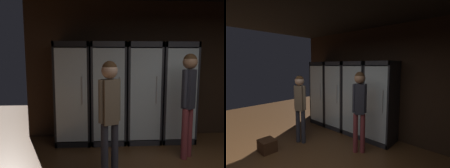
% 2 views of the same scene
% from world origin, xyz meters
% --- Properties ---
extents(wall_back, '(6.00, 0.06, 2.80)m').
position_xyz_m(wall_back, '(0.00, 3.03, 1.40)').
color(wall_back, black).
rests_on(wall_back, ground).
extents(cooler_far_left, '(0.65, 0.61, 1.94)m').
position_xyz_m(cooler_far_left, '(-2.01, 2.73, 0.95)').
color(cooler_far_left, black).
rests_on(cooler_far_left, ground).
extents(cooler_left, '(0.65, 0.61, 1.94)m').
position_xyz_m(cooler_left, '(-1.34, 2.73, 0.95)').
color(cooler_left, '#2B2B30').
rests_on(cooler_left, ground).
extents(cooler_center, '(0.65, 0.61, 1.94)m').
position_xyz_m(cooler_center, '(-0.66, 2.73, 0.96)').
color(cooler_center, '#2B2B30').
rests_on(cooler_center, ground).
extents(cooler_right, '(0.65, 0.61, 1.94)m').
position_xyz_m(cooler_right, '(0.01, 2.73, 0.95)').
color(cooler_right, '#2B2B30').
rests_on(cooler_right, ground).
extents(shopper_near, '(0.24, 0.24, 1.72)m').
position_xyz_m(shopper_near, '(-0.07, 1.92, 1.10)').
color(shopper_near, brown).
rests_on(shopper_near, ground).
extents(shopper_far, '(0.29, 0.21, 1.61)m').
position_xyz_m(shopper_far, '(-1.37, 1.36, 1.02)').
color(shopper_far, '#2D2D38').
rests_on(shopper_far, ground).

